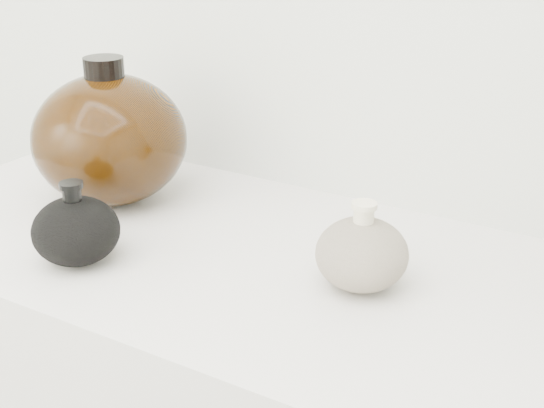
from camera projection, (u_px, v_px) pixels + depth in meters
The scene contains 3 objects.
black_gourd_vase at pixel (76, 230), 0.97m from camera, with size 0.13×0.13×0.11m.
cream_gourd_vase at pixel (362, 253), 0.91m from camera, with size 0.12×0.12×0.11m.
left_round_pot at pixel (110, 139), 1.15m from camera, with size 0.24×0.24×0.22m.
Camera 1 is at (0.45, 0.19, 1.35)m, focal length 50.00 mm.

